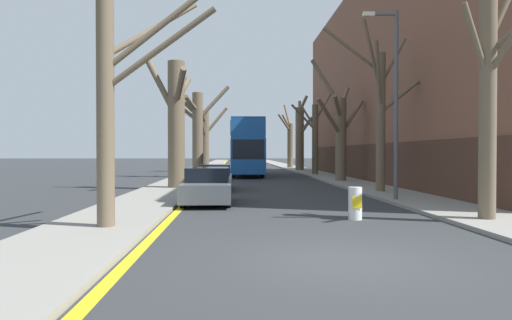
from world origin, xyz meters
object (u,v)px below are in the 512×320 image
object	(u,v)px
street_tree_left_1	(176,120)
lamp_post	(393,95)
street_tree_right_1	(380,111)
street_tree_right_0	(490,97)
parked_car_1	(215,178)
traffic_bollard	(355,203)
street_tree_right_2	(340,132)
street_tree_right_5	(290,142)
street_tree_right_4	(300,136)
double_decker_bus	(247,145)
street_tree_left_0	(114,88)
street_tree_left_3	(205,138)
street_tree_right_3	(315,136)
street_tree_left_2	(197,129)
parked_car_0	(208,187)

from	to	relation	value
street_tree_left_1	lamp_post	xyz separation A→B (m)	(9.29, -6.70, 0.50)
street_tree_right_1	street_tree_right_0	bearing A→B (deg)	-89.35
parked_car_1	traffic_bollard	world-z (taller)	parked_car_1
street_tree_right_2	street_tree_right_5	distance (m)	26.69
street_tree_left_1	street_tree_right_4	xyz separation A→B (m)	(10.07, 24.12, 0.02)
double_decker_bus	street_tree_left_0	bearing A→B (deg)	-98.42
street_tree_left_3	street_tree_right_0	bearing A→B (deg)	-73.95
street_tree_right_4	street_tree_right_5	distance (m)	8.14
street_tree_left_0	traffic_bollard	size ratio (longest dim) A/B	6.91
street_tree_right_2	street_tree_right_3	size ratio (longest dim) A/B	1.15
street_tree_right_3	street_tree_right_5	size ratio (longest dim) A/B	0.89
street_tree_left_0	double_decker_bus	distance (m)	27.29
street_tree_left_1	street_tree_left_3	bearing A→B (deg)	89.83
street_tree_right_0	double_decker_bus	world-z (taller)	street_tree_right_0
parked_car_1	street_tree_left_0	bearing A→B (deg)	-98.97
street_tree_left_0	street_tree_left_2	size ratio (longest dim) A/B	0.87
street_tree_left_1	traffic_bollard	bearing A→B (deg)	-59.56
street_tree_left_0	traffic_bollard	world-z (taller)	street_tree_left_0
street_tree_left_3	street_tree_right_1	bearing A→B (deg)	-68.92
street_tree_right_1	double_decker_bus	world-z (taller)	street_tree_right_1
street_tree_right_4	parked_car_0	distance (m)	32.14
street_tree_right_0	street_tree_left_3	bearing A→B (deg)	106.05
parked_car_0	street_tree_right_4	bearing A→B (deg)	75.51
street_tree_right_2	double_decker_bus	distance (m)	10.54
street_tree_right_5	street_tree_right_2	bearing A→B (deg)	-89.78
street_tree_right_4	parked_car_1	bearing A→B (deg)	-108.19
street_tree_left_3	street_tree_right_1	size ratio (longest dim) A/B	0.84
street_tree_left_3	parked_car_1	xyz separation A→B (m)	(2.00, -23.10, -2.81)
parked_car_0	parked_car_1	world-z (taller)	parked_car_0
street_tree_right_1	parked_car_0	distance (m)	9.45
double_decker_bus	lamp_post	size ratio (longest dim) A/B	1.42
street_tree_left_1	street_tree_right_5	distance (m)	33.74
lamp_post	street_tree_right_2	bearing A→B (deg)	86.55
street_tree_left_0	lamp_post	world-z (taller)	lamp_post
street_tree_left_2	parked_car_1	size ratio (longest dim) A/B	1.73
street_tree_left_0	street_tree_left_1	size ratio (longest dim) A/B	0.95
street_tree_right_3	double_decker_bus	bearing A→B (deg)	-174.56
street_tree_right_1	street_tree_right_4	distance (m)	27.03
street_tree_left_3	street_tree_right_2	distance (m)	19.96
parked_car_0	street_tree_left_1	bearing A→B (deg)	106.76
street_tree_left_3	street_tree_right_0	world-z (taller)	street_tree_right_0
street_tree_right_3	parked_car_0	distance (m)	23.22
street_tree_left_1	parked_car_0	size ratio (longest dim) A/B	1.69
street_tree_right_2	double_decker_bus	bearing A→B (deg)	124.41
street_tree_right_4	parked_car_0	bearing A→B (deg)	-104.49
street_tree_left_0	street_tree_right_1	bearing A→B (deg)	44.80
street_tree_right_3	street_tree_right_0	bearing A→B (deg)	-89.75
street_tree_right_5	parked_car_0	distance (m)	39.97
street_tree_right_5	double_decker_bus	world-z (taller)	street_tree_right_5
street_tree_left_1	parked_car_1	world-z (taller)	street_tree_left_1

